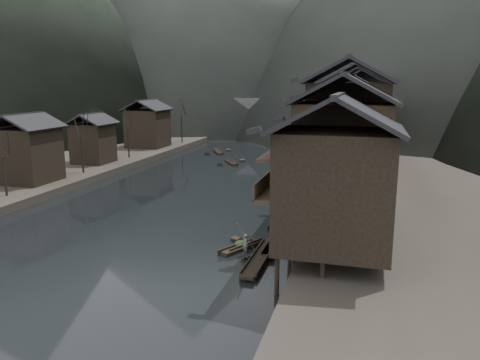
% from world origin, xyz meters
% --- Properties ---
extents(water, '(300.00, 300.00, 0.00)m').
position_xyz_m(water, '(0.00, 0.00, 0.00)').
color(water, black).
rests_on(water, ground).
extents(right_bank, '(40.00, 200.00, 1.80)m').
position_xyz_m(right_bank, '(35.00, 40.00, 0.90)').
color(right_bank, '#2D2823').
rests_on(right_bank, ground).
extents(left_bank, '(40.00, 200.00, 1.20)m').
position_xyz_m(left_bank, '(-35.00, 40.00, 0.60)').
color(left_bank, '#2D2823').
rests_on(left_bank, ground).
extents(stilt_houses, '(9.00, 67.60, 15.26)m').
position_xyz_m(stilt_houses, '(17.28, 19.79, 8.93)').
color(stilt_houses, black).
rests_on(stilt_houses, ground).
extents(left_houses, '(8.10, 53.20, 8.73)m').
position_xyz_m(left_houses, '(-20.50, 20.12, 5.66)').
color(left_houses, black).
rests_on(left_houses, left_bank).
extents(bare_trees, '(3.81, 64.36, 7.62)m').
position_xyz_m(bare_trees, '(-17.00, 20.43, 6.48)').
color(bare_trees, black).
rests_on(bare_trees, left_bank).
extents(moored_sampans, '(2.96, 73.55, 0.47)m').
position_xyz_m(moored_sampans, '(12.04, 26.92, 0.20)').
color(moored_sampans, black).
rests_on(moored_sampans, water).
extents(midriver_boats, '(17.59, 46.02, 0.45)m').
position_xyz_m(midriver_boats, '(-0.31, 53.33, 0.20)').
color(midriver_boats, black).
rests_on(midriver_boats, water).
extents(stone_bridge, '(40.00, 6.00, 9.00)m').
position_xyz_m(stone_bridge, '(-0.00, 72.00, 5.11)').
color(stone_bridge, '#4C4C4F').
rests_on(stone_bridge, ground).
extents(hero_sampan, '(2.79, 4.33, 0.43)m').
position_xyz_m(hero_sampan, '(9.94, -3.30, 0.20)').
color(hero_sampan, black).
rests_on(hero_sampan, water).
extents(cargo_heap, '(0.99, 1.30, 0.59)m').
position_xyz_m(cargo_heap, '(9.84, -3.12, 0.73)').
color(cargo_heap, black).
rests_on(cargo_heap, hero_sampan).
extents(boatman, '(0.67, 0.67, 1.57)m').
position_xyz_m(boatman, '(10.68, -4.69, 1.21)').
color(boatman, slate).
rests_on(boatman, hero_sampan).
extents(bamboo_pole, '(1.09, 2.59, 3.38)m').
position_xyz_m(bamboo_pole, '(10.88, -4.69, 3.69)').
color(bamboo_pole, '#8C7A51').
rests_on(bamboo_pole, boatman).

